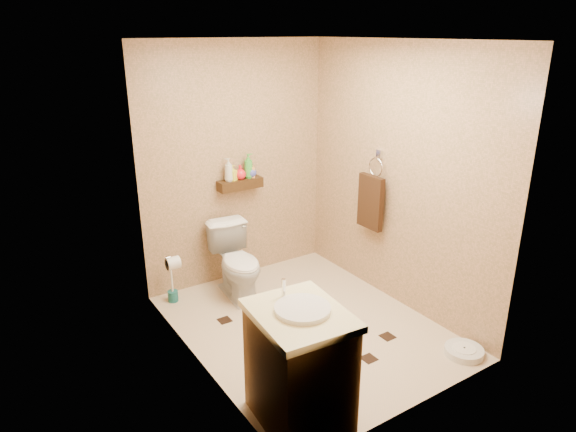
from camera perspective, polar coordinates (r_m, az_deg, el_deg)
ground at (r=4.64m, az=2.07°, el=-12.12°), size 2.50×2.50×0.00m
wall_back at (r=5.16m, az=-5.82°, el=5.68°), size 2.00×0.04×2.40m
wall_front at (r=3.26m, az=15.11°, el=-3.59°), size 2.00×0.04×2.40m
wall_left at (r=3.67m, az=-10.56°, el=-0.53°), size 0.04×2.50×2.40m
wall_right at (r=4.76m, az=12.17°, el=4.10°), size 0.04×2.50×2.40m
ceiling at (r=3.93m, az=2.52°, el=19.01°), size 2.00×2.50×0.02m
wall_shelf at (r=5.14m, az=-5.34°, el=3.56°), size 0.46×0.14×0.10m
floor_accents at (r=4.61m, az=2.56°, el=-12.37°), size 1.16×1.26×0.01m
toilet at (r=4.99m, az=-5.61°, el=-5.13°), size 0.47×0.73×0.71m
vanity at (r=3.46m, az=1.28°, el=-16.25°), size 0.61×0.71×0.95m
bathroom_scale at (r=4.50m, az=18.97°, el=-14.02°), size 0.33×0.33×0.06m
toilet_brush at (r=5.07m, az=-12.74°, el=-7.71°), size 0.10×0.10×0.43m
towel_ring at (r=4.94m, az=9.21°, el=1.81°), size 0.12×0.30×0.76m
toilet_paper at (r=4.48m, az=-12.66°, el=-5.12°), size 0.12×0.11×0.12m
bottle_a at (r=5.04m, az=-6.61°, el=5.12°), size 0.12×0.12×0.23m
bottle_b at (r=5.07m, az=-6.17°, el=4.80°), size 0.09×0.10×0.15m
bottle_c at (r=5.11m, az=-5.32°, el=4.88°), size 0.14×0.14×0.14m
bottle_d at (r=5.14m, az=-4.42°, el=5.59°), size 0.12×0.12×0.25m
bottle_e at (r=5.16m, az=-4.18°, el=5.20°), size 0.10×0.10×0.17m
bottle_f at (r=5.16m, az=-4.15°, el=5.09°), size 0.16×0.16×0.15m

